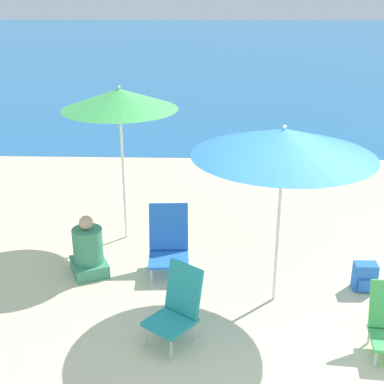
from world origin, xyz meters
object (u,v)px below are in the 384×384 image
object	(u,v)px
beach_umbrella_green	(120,99)
backpack_blue	(365,277)
beach_umbrella_blue	(284,142)
beach_chair_teal	(177,305)
beach_chair_blue	(169,242)
person_seated_near	(88,251)

from	to	relation	value
beach_umbrella_green	backpack_blue	bearing A→B (deg)	-23.14
beach_umbrella_blue	beach_chair_teal	world-z (taller)	beach_umbrella_blue
beach_chair_teal	beach_chair_blue	bearing A→B (deg)	135.09
beach_chair_blue	backpack_blue	bearing A→B (deg)	-13.83
beach_chair_blue	person_seated_near	xyz separation A→B (m)	(-0.98, -0.15, -0.07)
person_seated_near	beach_chair_blue	bearing A→B (deg)	-15.91
beach_umbrella_green	backpack_blue	world-z (taller)	beach_umbrella_green
beach_umbrella_green	backpack_blue	distance (m)	3.71
beach_umbrella_blue	beach_chair_teal	size ratio (longest dim) A/B	2.59
beach_umbrella_green	beach_chair_teal	size ratio (longest dim) A/B	2.72
beach_umbrella_blue	person_seated_near	size ratio (longest dim) A/B	2.65
person_seated_near	beach_umbrella_blue	bearing A→B (deg)	-37.80
beach_umbrella_blue	beach_chair_blue	world-z (taller)	beach_umbrella_blue
beach_chair_teal	person_seated_near	size ratio (longest dim) A/B	1.02
beach_umbrella_blue	beach_umbrella_green	distance (m)	2.44
beach_chair_teal	beach_chair_blue	world-z (taller)	beach_chair_blue
beach_umbrella_blue	beach_chair_blue	distance (m)	2.05
beach_umbrella_blue	beach_chair_blue	xyz separation A→B (m)	(-1.24, 0.67, -1.49)
beach_umbrella_blue	backpack_blue	distance (m)	2.02
beach_chair_teal	backpack_blue	bearing A→B (deg)	62.34
beach_chair_teal	beach_umbrella_green	bearing A→B (deg)	148.16
beach_chair_teal	backpack_blue	distance (m)	2.36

